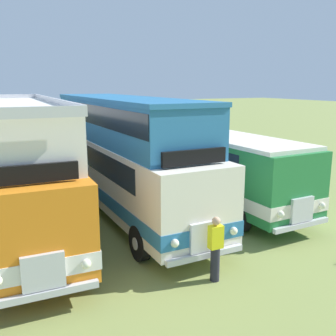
{
  "coord_description": "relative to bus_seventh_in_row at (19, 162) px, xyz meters",
  "views": [
    {
      "loc": [
        6.64,
        -13.71,
        4.98
      ],
      "look_at": [
        12.99,
        -0.48,
        1.75
      ],
      "focal_mm": 41.02,
      "sensor_mm": 36.0,
      "label": 1
    }
  ],
  "objects": [
    {
      "name": "bus_eighth_in_row",
      "position": [
        3.8,
        0.03,
        0.11
      ],
      "size": [
        2.83,
        11.45,
        4.49
      ],
      "color": "silver",
      "rests_on": "ground"
    },
    {
      "name": "marshal_person",
      "position": [
        4.05,
        -6.08,
        -1.48
      ],
      "size": [
        0.36,
        0.24,
        1.73
      ],
      "color": "#23232D",
      "rests_on": "ground"
    },
    {
      "name": "bus_ninth_in_row",
      "position": [
        7.6,
        -0.17,
        -0.61
      ],
      "size": [
        2.96,
        10.15,
        2.99
      ],
      "color": "#237538",
      "rests_on": "ground"
    },
    {
      "name": "bus_seventh_in_row",
      "position": [
        0.0,
        0.0,
        0.0
      ],
      "size": [
        2.79,
        11.72,
        4.52
      ],
      "color": "orange",
      "rests_on": "ground"
    }
  ]
}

